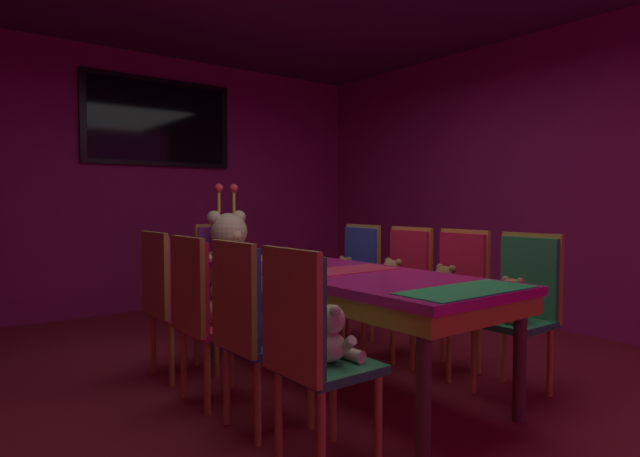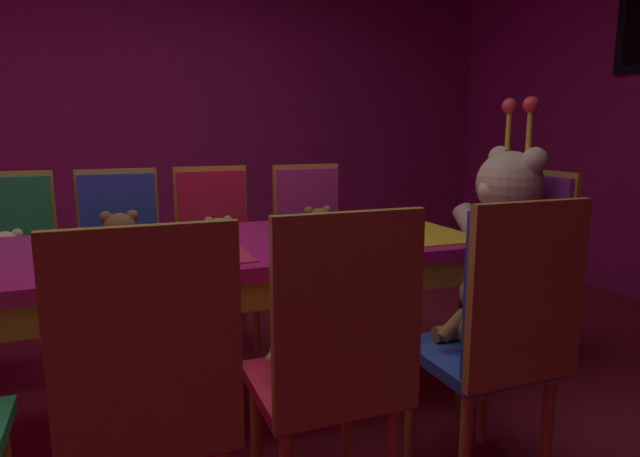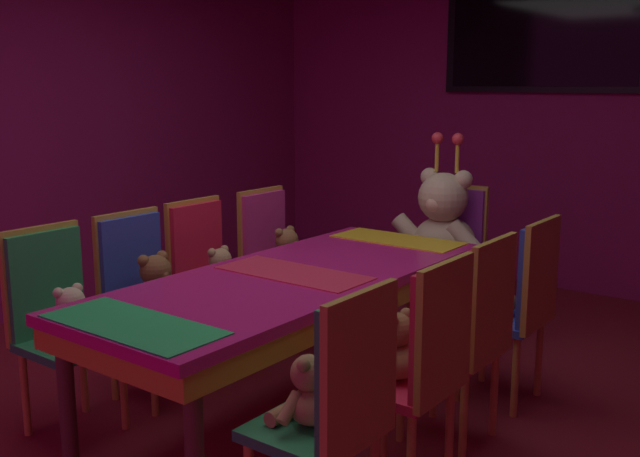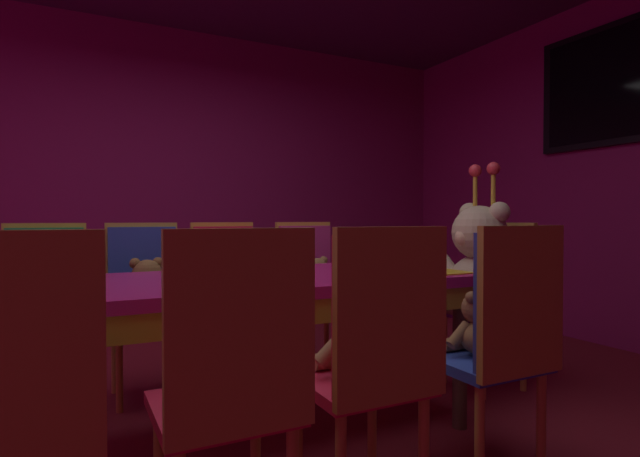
# 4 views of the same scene
# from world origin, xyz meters

# --- Properties ---
(ground_plane) EXTENTS (7.90, 7.90, 0.00)m
(ground_plane) POSITION_xyz_m (0.00, 0.00, 0.00)
(ground_plane) COLOR maroon
(wall_left) EXTENTS (0.12, 6.40, 2.80)m
(wall_left) POSITION_xyz_m (-2.60, 0.00, 1.40)
(wall_left) COLOR #8C1959
(wall_left) RESTS_ON ground_plane
(banquet_table) EXTENTS (0.90, 2.29, 0.75)m
(banquet_table) POSITION_xyz_m (0.00, 0.00, 0.65)
(banquet_table) COLOR #C61E72
(banquet_table) RESTS_ON ground_plane
(chair_left_0) EXTENTS (0.42, 0.41, 0.98)m
(chair_left_0) POSITION_xyz_m (-0.85, -0.77, 0.60)
(chair_left_0) COLOR #268C4C
(chair_left_0) RESTS_ON ground_plane
(teddy_left_0) EXTENTS (0.22, 0.29, 0.27)m
(teddy_left_0) POSITION_xyz_m (-0.70, -0.77, 0.57)
(teddy_left_0) COLOR beige
(teddy_left_0) RESTS_ON chair_left_0
(chair_left_1) EXTENTS (0.42, 0.41, 0.98)m
(chair_left_1) POSITION_xyz_m (-0.85, -0.26, 0.60)
(chair_left_1) COLOR #2D47B2
(chair_left_1) RESTS_ON ground_plane
(teddy_left_1) EXTENTS (0.27, 0.35, 0.33)m
(teddy_left_1) POSITION_xyz_m (-0.70, -0.26, 0.60)
(teddy_left_1) COLOR brown
(teddy_left_1) RESTS_ON chair_left_1
(chair_left_2) EXTENTS (0.42, 0.41, 0.98)m
(chair_left_2) POSITION_xyz_m (-0.87, 0.24, 0.60)
(chair_left_2) COLOR red
(chair_left_2) RESTS_ON ground_plane
(teddy_left_2) EXTENTS (0.22, 0.29, 0.27)m
(teddy_left_2) POSITION_xyz_m (-0.73, 0.24, 0.57)
(teddy_left_2) COLOR tan
(teddy_left_2) RESTS_ON chair_left_2
(chair_left_3) EXTENTS (0.42, 0.41, 0.98)m
(chair_left_3) POSITION_xyz_m (-0.85, 0.80, 0.60)
(chair_left_3) COLOR #CC338C
(chair_left_3) RESTS_ON ground_plane
(teddy_left_3) EXTENTS (0.25, 0.32, 0.30)m
(teddy_left_3) POSITION_xyz_m (-0.70, 0.80, 0.59)
(teddy_left_3) COLOR olive
(teddy_left_3) RESTS_ON chair_left_3
(chair_right_1) EXTENTS (0.42, 0.41, 0.98)m
(chair_right_1) POSITION_xyz_m (0.86, -0.24, 0.60)
(chair_right_1) COLOR red
(chair_right_1) RESTS_ON ground_plane
(teddy_right_1) EXTENTS (0.24, 0.31, 0.29)m
(teddy_right_1) POSITION_xyz_m (0.72, -0.24, 0.58)
(teddy_right_1) COLOR olive
(teddy_right_1) RESTS_ON chair_right_1
(chair_right_2) EXTENTS (0.42, 0.41, 0.98)m
(chair_right_2) POSITION_xyz_m (0.84, 0.25, 0.60)
(chair_right_2) COLOR red
(chair_right_2) RESTS_ON ground_plane
(teddy_right_2) EXTENTS (0.24, 0.31, 0.29)m
(teddy_right_2) POSITION_xyz_m (0.70, 0.25, 0.58)
(teddy_right_2) COLOR #9E7247
(teddy_right_2) RESTS_ON chair_right_2
(chair_right_3) EXTENTS (0.42, 0.41, 0.98)m
(chair_right_3) POSITION_xyz_m (0.85, 0.82, 0.60)
(chair_right_3) COLOR #2D47B2
(chair_right_3) RESTS_ON ground_plane
(teddy_right_3) EXTENTS (0.22, 0.28, 0.26)m
(teddy_right_3) POSITION_xyz_m (0.70, 0.82, 0.57)
(teddy_right_3) COLOR olive
(teddy_right_3) RESTS_ON chair_right_3
(throne_chair) EXTENTS (0.41, 0.42, 0.98)m
(throne_chair) POSITION_xyz_m (0.00, 1.69, 0.60)
(throne_chair) COLOR purple
(throne_chair) RESTS_ON ground_plane
(king_teddy_bear) EXTENTS (0.69, 0.53, 0.88)m
(king_teddy_bear) POSITION_xyz_m (0.00, 1.52, 0.74)
(king_teddy_bear) COLOR beige
(king_teddy_bear) RESTS_ON throne_chair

